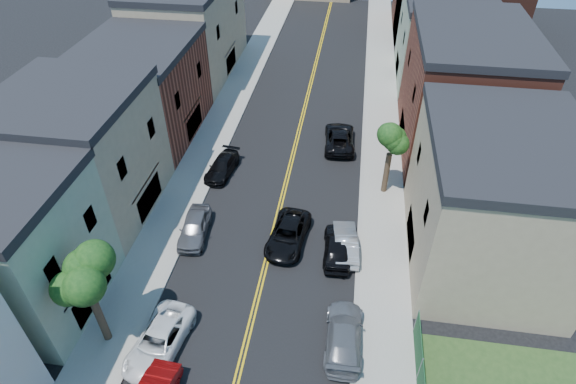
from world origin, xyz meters
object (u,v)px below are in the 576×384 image
at_px(grey_car_right, 344,335).
at_px(black_car_right, 337,246).
at_px(black_suv_lane, 288,234).
at_px(grey_car_left, 194,227).
at_px(black_car_left, 222,166).
at_px(silver_car_right, 345,243).
at_px(dark_car_right_far, 339,138).
at_px(white_pickup, 159,341).

bearing_deg(grey_car_right, black_car_right, -83.90).
height_order(grey_car_right, black_suv_lane, grey_car_right).
xyz_separation_m(grey_car_left, black_car_right, (10.16, -0.40, 0.01)).
relative_size(black_car_left, black_suv_lane, 0.87).
distance_m(black_car_right, silver_car_right, 0.72).
relative_size(grey_car_left, dark_car_right_far, 0.81).
xyz_separation_m(grey_car_right, dark_car_right_far, (-1.56, 20.54, 0.04)).
height_order(silver_car_right, dark_car_right_far, dark_car_right_far).
xyz_separation_m(silver_car_right, black_suv_lane, (-4.01, 0.21, -0.01)).
bearing_deg(grey_car_right, grey_car_left, -34.23).
height_order(white_pickup, grey_car_right, grey_car_right).
relative_size(grey_car_left, black_car_left, 1.00).
distance_m(white_pickup, grey_car_right, 10.35).
height_order(grey_car_right, dark_car_right_far, dark_car_right_far).
height_order(grey_car_left, black_suv_lane, grey_car_left).
xyz_separation_m(black_car_right, silver_car_right, (0.53, 0.49, -0.05)).
relative_size(dark_car_right_far, black_suv_lane, 1.08).
height_order(silver_car_right, black_suv_lane, silver_car_right).
bearing_deg(white_pickup, grey_car_right, 18.32).
bearing_deg(dark_car_right_far, grey_car_right, 90.40).
bearing_deg(black_car_left, grey_car_left, -82.35).
relative_size(black_car_right, dark_car_right_far, 0.82).
bearing_deg(black_suv_lane, black_car_right, -5.04).
distance_m(white_pickup, black_car_right, 12.78).
bearing_deg(silver_car_right, white_pickup, 36.42).
distance_m(grey_car_right, black_car_right, 6.89).
relative_size(grey_car_left, black_car_right, 0.98).
relative_size(silver_car_right, dark_car_right_far, 0.79).
relative_size(grey_car_right, black_car_right, 1.11).
bearing_deg(grey_car_left, black_car_right, -7.11).
bearing_deg(black_car_right, black_car_left, -41.03).
relative_size(white_pickup, black_suv_lane, 1.00).
distance_m(grey_car_left, black_suv_lane, 6.68).
height_order(grey_car_left, grey_car_right, grey_car_left).
distance_m(grey_car_right, silver_car_right, 7.33).
bearing_deg(grey_car_left, grey_car_right, -38.20).
distance_m(grey_car_left, black_car_left, 7.58).
bearing_deg(silver_car_right, grey_car_right, 85.84).
distance_m(grey_car_left, black_car_right, 10.17).
bearing_deg(grey_car_right, white_pickup, 9.60).
xyz_separation_m(black_car_right, black_suv_lane, (-3.49, 0.70, -0.06)).
height_order(black_car_left, grey_car_right, grey_car_right).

